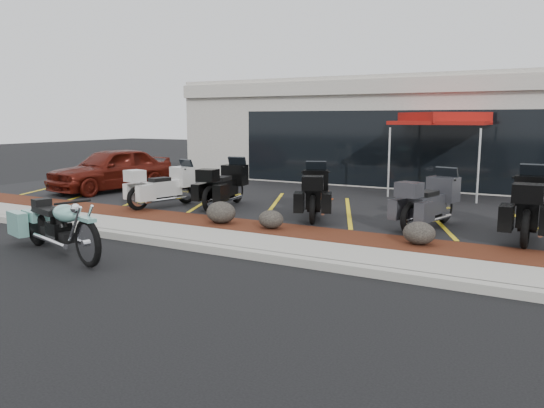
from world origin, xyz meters
The scene contains 18 objects.
ground centered at (0.00, 0.00, 0.00)m, with size 90.00×90.00×0.00m, color black.
curb centered at (0.00, 0.90, 0.07)m, with size 24.00×0.25×0.15m, color gray.
sidewalk centered at (0.00, 1.60, 0.07)m, with size 24.00×1.20×0.15m, color gray.
mulch_bed centered at (0.00, 2.80, 0.08)m, with size 24.00×1.20×0.16m, color black.
upper_lot centered at (0.00, 8.20, 0.07)m, with size 26.00×9.60×0.15m, color black.
dealership_building centered at (0.00, 14.47, 2.01)m, with size 18.00×8.16×4.00m.
boulder_left centered at (-1.99, 2.70, 0.41)m, with size 0.70×0.59×0.50m, color black.
boulder_mid centered at (-0.70, 2.74, 0.36)m, with size 0.57×0.47×0.40m, color black.
boulder_right centered at (2.48, 2.80, 0.38)m, with size 0.62×0.51×0.44m, color black.
hero_cruiser centered at (-2.20, -0.98, 0.56)m, with size 3.19×0.81×1.12m, color #6FADA2, non-canonical shape.
touring_white centered at (-4.49, 4.64, 0.78)m, with size 2.16×0.83×1.26m, color silver, non-canonical shape.
touring_black_front centered at (-3.31, 5.44, 0.81)m, with size 2.27×0.87×1.32m, color black, non-canonical shape.
touring_black_mid centered at (-0.73, 5.14, 0.81)m, with size 2.26×0.86×1.32m, color black, non-canonical shape.
touring_grey centered at (2.46, 5.25, 0.80)m, with size 2.22×0.85×1.29m, color #323237, non-canonical shape.
touring_black_rear centered at (4.25, 5.23, 0.87)m, with size 2.47×0.94×1.44m, color black, non-canonical shape.
parked_car centered at (-8.35, 5.60, 0.87)m, with size 1.70×4.21×1.44m, color #4E120B.
traffic_cone centered at (-1.33, 7.24, 0.37)m, with size 0.32×0.32×0.44m, color #DB4307.
popup_canopy centered at (1.40, 9.94, 2.48)m, with size 3.35×3.35×2.57m.
Camera 1 is at (4.79, -7.14, 2.52)m, focal length 35.00 mm.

